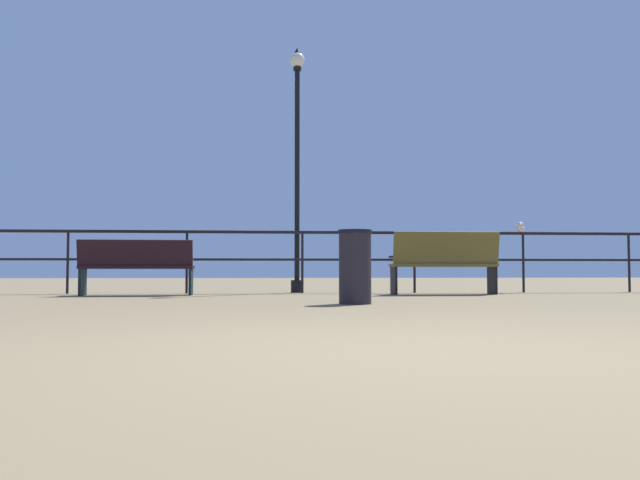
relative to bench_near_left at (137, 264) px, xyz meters
name	(u,v)px	position (x,y,z in m)	size (l,w,h in m)	color
ground_plane	(398,352)	(2.66, -7.24, -0.50)	(60.00, 60.00, 0.00)	olive
pier_railing	(302,247)	(2.66, 0.86, 0.30)	(23.85, 0.05, 1.08)	black
bench_near_left	(137,264)	(0.00, 0.00, 0.00)	(1.76, 0.61, 0.87)	black
bench_near_right	(445,259)	(4.94, -0.01, 0.07)	(1.74, 0.59, 1.02)	brown
lamppost_center	(297,152)	(2.58, 1.11, 2.01)	(0.27, 0.27, 4.42)	black
seagull_on_rail	(520,228)	(6.58, 0.85, 0.66)	(0.22, 0.36, 0.18)	silver
trash_bin	(355,267)	(3.07, -2.82, -0.06)	(0.40, 0.40, 0.87)	black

